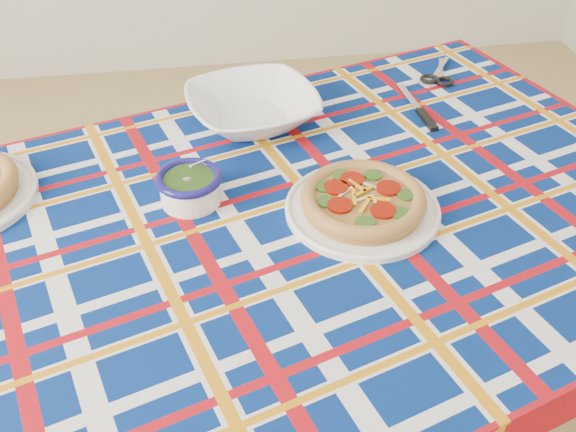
{
  "coord_description": "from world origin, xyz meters",
  "views": [
    {
      "loc": [
        0.16,
        -0.82,
        1.34
      ],
      "look_at": [
        0.28,
        -0.02,
        0.69
      ],
      "focal_mm": 40.0,
      "sensor_mm": 36.0,
      "label": 1
    }
  ],
  "objects": [
    {
      "name": "dining_table",
      "position": [
        0.28,
        -0.02,
        0.6
      ],
      "size": [
        1.63,
        1.28,
        0.67
      ],
      "rotation": [
        0.0,
        0.0,
        0.3
      ],
      "color": "brown",
      "rests_on": "floor"
    },
    {
      "name": "tablecloth",
      "position": [
        0.28,
        -0.02,
        0.63
      ],
      "size": [
        1.66,
        1.31,
        0.09
      ],
      "primitive_type": null,
      "rotation": [
        0.0,
        0.0,
        0.3
      ],
      "color": "navy",
      "rests_on": "dining_table"
    },
    {
      "name": "main_focaccia_plate",
      "position": [
        0.41,
        -0.01,
        0.7
      ],
      "size": [
        0.31,
        0.31,
        0.05
      ],
      "primitive_type": null,
      "rotation": [
        0.0,
        0.0,
        0.17
      ],
      "color": "#9E6C38",
      "rests_on": "tablecloth"
    },
    {
      "name": "pesto_bowl",
      "position": [
        0.13,
        0.07,
        0.71
      ],
      "size": [
        0.14,
        0.14,
        0.07
      ],
      "primitive_type": null,
      "rotation": [
        0.0,
        0.0,
        0.31
      ],
      "color": "#1B360E",
      "rests_on": "tablecloth"
    },
    {
      "name": "serving_bowl",
      "position": [
        0.27,
        0.31,
        0.71
      ],
      "size": [
        0.31,
        0.31,
        0.06
      ],
      "primitive_type": "imported",
      "rotation": [
        0.0,
        0.0,
        0.22
      ],
      "color": "white",
      "rests_on": "tablecloth"
    },
    {
      "name": "table_knife",
      "position": [
        0.61,
        0.35,
        0.68
      ],
      "size": [
        0.03,
        0.21,
        0.01
      ],
      "primitive_type": null,
      "rotation": [
        0.0,
        0.0,
        1.63
      ],
      "color": "silver",
      "rests_on": "tablecloth"
    },
    {
      "name": "kitchen_scissors",
      "position": [
        0.72,
        0.47,
        0.68
      ],
      "size": [
        0.15,
        0.18,
        0.01
      ],
      "primitive_type": null,
      "rotation": [
        0.0,
        0.0,
        1.09
      ],
      "color": "silver",
      "rests_on": "tablecloth"
    }
  ]
}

